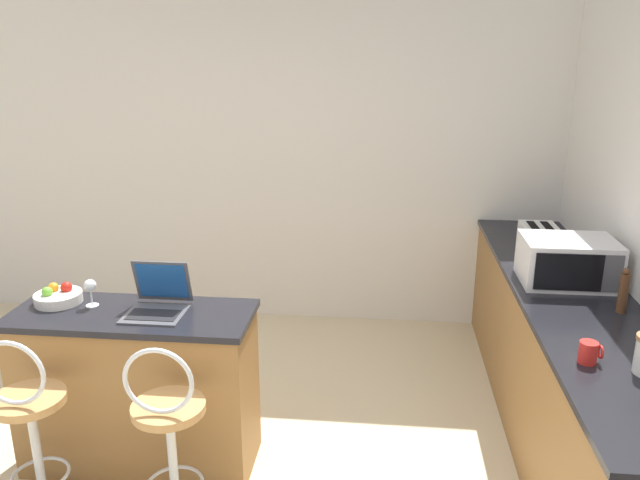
{
  "coord_description": "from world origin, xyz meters",
  "views": [
    {
      "loc": [
        0.86,
        -2.31,
        2.22
      ],
      "look_at": [
        0.46,
        1.6,
        1.0
      ],
      "focal_mm": 35.0,
      "sensor_mm": 36.0,
      "label": 1
    }
  ],
  "objects_px": {
    "toaster": "(539,238)",
    "bar_stool_near": "(32,435)",
    "bar_stool_far": "(170,444)",
    "mug_red": "(589,352)",
    "wine_glass_short": "(90,287)",
    "pepper_mill": "(623,291)",
    "laptop": "(158,299)",
    "fruit_bowl": "(58,297)",
    "microwave": "(568,261)"
  },
  "relations": [
    {
      "from": "laptop",
      "to": "toaster",
      "type": "distance_m",
      "value": 2.51
    },
    {
      "from": "bar_stool_near",
      "to": "pepper_mill",
      "type": "xyz_separation_m",
      "value": [
        2.87,
        0.74,
        0.56
      ]
    },
    {
      "from": "bar_stool_near",
      "to": "fruit_bowl",
      "type": "distance_m",
      "value": 0.74
    },
    {
      "from": "laptop",
      "to": "mug_red",
      "type": "distance_m",
      "value": 2.09
    },
    {
      "from": "toaster",
      "to": "pepper_mill",
      "type": "relative_size",
      "value": 1.19
    },
    {
      "from": "bar_stool_near",
      "to": "mug_red",
      "type": "relative_size",
      "value": 10.11
    },
    {
      "from": "bar_stool_far",
      "to": "bar_stool_near",
      "type": "bearing_deg",
      "value": 180.0
    },
    {
      "from": "microwave",
      "to": "laptop",
      "type": "bearing_deg",
      "value": -163.95
    },
    {
      "from": "bar_stool_far",
      "to": "mug_red",
      "type": "bearing_deg",
      "value": 4.8
    },
    {
      "from": "microwave",
      "to": "mug_red",
      "type": "bearing_deg",
      "value": -99.44
    },
    {
      "from": "bar_stool_near",
      "to": "fruit_bowl",
      "type": "bearing_deg",
      "value": 100.32
    },
    {
      "from": "laptop",
      "to": "microwave",
      "type": "relative_size",
      "value": 0.59
    },
    {
      "from": "toaster",
      "to": "fruit_bowl",
      "type": "relative_size",
      "value": 1.16
    },
    {
      "from": "microwave",
      "to": "wine_glass_short",
      "type": "relative_size",
      "value": 3.47
    },
    {
      "from": "bar_stool_far",
      "to": "toaster",
      "type": "height_order",
      "value": "toaster"
    },
    {
      "from": "mug_red",
      "to": "bar_stool_near",
      "type": "bearing_deg",
      "value": -176.48
    },
    {
      "from": "toaster",
      "to": "wine_glass_short",
      "type": "distance_m",
      "value": 2.84
    },
    {
      "from": "bar_stool_far",
      "to": "toaster",
      "type": "distance_m",
      "value": 2.7
    },
    {
      "from": "bar_stool_far",
      "to": "fruit_bowl",
      "type": "height_order",
      "value": "fruit_bowl"
    },
    {
      "from": "mug_red",
      "to": "wine_glass_short",
      "type": "height_order",
      "value": "wine_glass_short"
    },
    {
      "from": "bar_stool_far",
      "to": "microwave",
      "type": "bearing_deg",
      "value": 29.52
    },
    {
      "from": "laptop",
      "to": "wine_glass_short",
      "type": "bearing_deg",
      "value": 176.29
    },
    {
      "from": "laptop",
      "to": "microwave",
      "type": "bearing_deg",
      "value": 16.05
    },
    {
      "from": "pepper_mill",
      "to": "laptop",
      "type": "bearing_deg",
      "value": -174.49
    },
    {
      "from": "toaster",
      "to": "microwave",
      "type": "bearing_deg",
      "value": -87.16
    },
    {
      "from": "toaster",
      "to": "mug_red",
      "type": "distance_m",
      "value": 1.58
    },
    {
      "from": "bar_stool_near",
      "to": "mug_red",
      "type": "xyz_separation_m",
      "value": [
        2.53,
        0.16,
        0.49
      ]
    },
    {
      "from": "bar_stool_near",
      "to": "microwave",
      "type": "height_order",
      "value": "microwave"
    },
    {
      "from": "toaster",
      "to": "wine_glass_short",
      "type": "height_order",
      "value": "toaster"
    },
    {
      "from": "bar_stool_near",
      "to": "mug_red",
      "type": "bearing_deg",
      "value": 3.52
    },
    {
      "from": "bar_stool_far",
      "to": "laptop",
      "type": "xyz_separation_m",
      "value": [
        -0.2,
        0.51,
        0.5
      ]
    },
    {
      "from": "toaster",
      "to": "bar_stool_near",
      "type": "bearing_deg",
      "value": -147.01
    },
    {
      "from": "wine_glass_short",
      "to": "pepper_mill",
      "type": "bearing_deg",
      "value": 4.27
    },
    {
      "from": "toaster",
      "to": "laptop",
      "type": "bearing_deg",
      "value": -150.8
    },
    {
      "from": "laptop",
      "to": "microwave",
      "type": "height_order",
      "value": "microwave"
    },
    {
      "from": "bar_stool_near",
      "to": "bar_stool_far",
      "type": "height_order",
      "value": "same"
    },
    {
      "from": "bar_stool_near",
      "to": "laptop",
      "type": "bearing_deg",
      "value": 46.81
    },
    {
      "from": "mug_red",
      "to": "pepper_mill",
      "type": "height_order",
      "value": "pepper_mill"
    },
    {
      "from": "laptop",
      "to": "wine_glass_short",
      "type": "xyz_separation_m",
      "value": [
        -0.38,
        0.02,
        0.04
      ]
    },
    {
      "from": "bar_stool_far",
      "to": "toaster",
      "type": "bearing_deg",
      "value": 40.99
    },
    {
      "from": "wine_glass_short",
      "to": "fruit_bowl",
      "type": "height_order",
      "value": "wine_glass_short"
    },
    {
      "from": "toaster",
      "to": "fruit_bowl",
      "type": "height_order",
      "value": "toaster"
    },
    {
      "from": "toaster",
      "to": "mug_red",
      "type": "height_order",
      "value": "toaster"
    },
    {
      "from": "wine_glass_short",
      "to": "fruit_bowl",
      "type": "relative_size",
      "value": 0.6
    },
    {
      "from": "microwave",
      "to": "mug_red",
      "type": "height_order",
      "value": "microwave"
    },
    {
      "from": "bar_stool_near",
      "to": "bar_stool_far",
      "type": "relative_size",
      "value": 1.0
    },
    {
      "from": "mug_red",
      "to": "wine_glass_short",
      "type": "relative_size",
      "value": 0.66
    },
    {
      "from": "toaster",
      "to": "mug_red",
      "type": "bearing_deg",
      "value": -94.91
    },
    {
      "from": "bar_stool_near",
      "to": "bar_stool_far",
      "type": "bearing_deg",
      "value": 0.0
    },
    {
      "from": "microwave",
      "to": "pepper_mill",
      "type": "height_order",
      "value": "microwave"
    }
  ]
}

